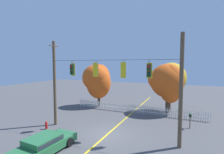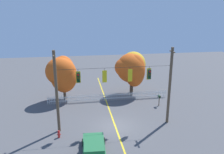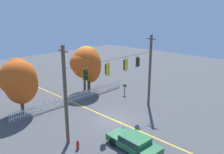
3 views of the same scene
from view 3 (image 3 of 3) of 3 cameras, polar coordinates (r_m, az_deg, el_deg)
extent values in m
plane|color=#4C4C4F|center=(23.37, 0.77, -10.74)|extent=(80.00, 80.00, 0.00)
cube|color=gold|center=(23.37, 0.77, -10.73)|extent=(0.16, 36.00, 0.01)
cylinder|color=brown|center=(18.37, -11.45, -4.83)|extent=(0.28, 0.28, 8.11)
cylinder|color=brown|center=(26.14, 9.37, 1.43)|extent=(0.28, 0.28, 8.11)
cube|color=brown|center=(17.46, -12.09, 6.33)|extent=(0.10, 1.10, 0.10)
cube|color=brown|center=(25.51, 9.73, 9.31)|extent=(0.10, 1.10, 0.10)
cylinder|color=black|center=(21.33, 0.84, 4.53)|extent=(11.14, 0.02, 0.02)
cylinder|color=black|center=(18.98, -6.59, 2.47)|extent=(0.03, 0.03, 0.36)
cube|color=yellow|center=(19.24, -6.78, 0.67)|extent=(0.43, 0.02, 1.14)
cube|color=black|center=(19.14, -6.53, 0.60)|extent=(0.30, 0.24, 0.92)
cylinder|color=red|center=(18.96, -6.30, 1.42)|extent=(0.20, 0.03, 0.20)
cube|color=black|center=(18.90, -6.22, 1.74)|extent=(0.22, 0.12, 0.06)
cylinder|color=#463B09|center=(19.04, -6.27, 0.53)|extent=(0.20, 0.03, 0.20)
cube|color=black|center=(18.97, -6.20, 0.84)|extent=(0.22, 0.12, 0.06)
cylinder|color=#073513|center=(19.12, -6.25, -0.36)|extent=(0.20, 0.03, 0.20)
cube|color=black|center=(19.05, -6.17, -0.05)|extent=(0.22, 0.12, 0.06)
cylinder|color=black|center=(20.60, -1.24, 3.68)|extent=(0.03, 0.03, 0.31)
cube|color=yellow|center=(20.66, -0.97, 1.90)|extent=(0.43, 0.02, 1.19)
cube|color=#1E3323|center=(20.75, -1.23, 1.96)|extent=(0.30, 0.24, 0.96)
cylinder|color=red|center=(20.77, -1.50, 2.88)|extent=(0.20, 0.03, 0.20)
cube|color=#1E3323|center=(20.77, -1.58, 3.21)|extent=(0.22, 0.12, 0.06)
cylinder|color=#463B09|center=(20.84, -1.49, 2.02)|extent=(0.20, 0.03, 0.20)
cube|color=#1E3323|center=(20.84, -1.58, 2.35)|extent=(0.22, 0.12, 0.06)
cylinder|color=#073513|center=(20.92, -1.48, 1.17)|extent=(0.20, 0.03, 0.20)
cube|color=#1E3323|center=(20.92, -1.57, 1.49)|extent=(0.22, 0.12, 0.06)
cylinder|color=black|center=(22.40, 3.35, 4.66)|extent=(0.03, 0.03, 0.30)
cube|color=yellow|center=(22.45, 3.57, 2.98)|extent=(0.43, 0.02, 1.25)
cube|color=black|center=(22.54, 3.32, 3.03)|extent=(0.30, 0.24, 1.01)
cylinder|color=red|center=(22.55, 3.07, 3.92)|extent=(0.20, 0.03, 0.20)
cube|color=black|center=(22.56, 2.99, 4.22)|extent=(0.22, 0.12, 0.06)
cylinder|color=#463B09|center=(22.62, 3.06, 3.08)|extent=(0.20, 0.03, 0.20)
cube|color=black|center=(22.63, 2.98, 3.39)|extent=(0.22, 0.12, 0.06)
cylinder|color=#073513|center=(22.70, 3.05, 2.26)|extent=(0.20, 0.03, 0.20)
cube|color=black|center=(22.70, 2.97, 2.56)|extent=(0.22, 0.12, 0.06)
cylinder|color=black|center=(23.93, 6.48, 5.24)|extent=(0.03, 0.03, 0.34)
cube|color=yellow|center=(24.13, 6.19, 3.78)|extent=(0.43, 0.02, 1.17)
cube|color=#1E3323|center=(24.05, 6.43, 3.73)|extent=(0.30, 0.24, 0.94)
cylinder|color=red|center=(23.91, 6.71, 4.42)|extent=(0.20, 0.03, 0.20)
cube|color=#1E3323|center=(23.86, 6.81, 4.68)|extent=(0.22, 0.12, 0.06)
cylinder|color=#463B09|center=(23.97, 6.69, 3.68)|extent=(0.20, 0.03, 0.20)
cube|color=#1E3323|center=(23.92, 6.78, 3.94)|extent=(0.22, 0.12, 0.06)
cylinder|color=#073513|center=(24.04, 6.67, 2.95)|extent=(0.20, 0.03, 0.20)
cube|color=#1E3323|center=(23.99, 6.76, 3.20)|extent=(0.22, 0.12, 0.06)
cube|color=silver|center=(24.73, -24.15, -9.29)|extent=(0.06, 0.04, 1.06)
cube|color=silver|center=(24.80, -23.67, -9.16)|extent=(0.06, 0.04, 1.06)
cube|color=silver|center=(24.88, -23.19, -9.04)|extent=(0.06, 0.04, 1.06)
cube|color=silver|center=(24.95, -22.71, -8.91)|extent=(0.06, 0.04, 1.06)
cube|color=silver|center=(25.03, -22.24, -8.78)|extent=(0.06, 0.04, 1.06)
cube|color=silver|center=(25.10, -21.77, -8.65)|extent=(0.06, 0.04, 1.06)
cube|color=silver|center=(25.18, -21.31, -8.52)|extent=(0.06, 0.04, 1.06)
cube|color=silver|center=(25.26, -20.84, -8.40)|extent=(0.06, 0.04, 1.06)
cube|color=silver|center=(25.35, -20.38, -8.27)|extent=(0.06, 0.04, 1.06)
cube|color=silver|center=(25.43, -19.93, -8.14)|extent=(0.06, 0.04, 1.06)
cube|color=silver|center=(25.52, -19.48, -8.02)|extent=(0.06, 0.04, 1.06)
cube|color=silver|center=(25.61, -19.03, -7.89)|extent=(0.06, 0.04, 1.06)
cube|color=silver|center=(25.70, -18.58, -7.77)|extent=(0.06, 0.04, 1.06)
cube|color=silver|center=(25.79, -18.14, -7.64)|extent=(0.06, 0.04, 1.06)
cube|color=silver|center=(25.88, -17.70, -7.52)|extent=(0.06, 0.04, 1.06)
cube|color=silver|center=(25.97, -17.27, -7.39)|extent=(0.06, 0.04, 1.06)
cube|color=silver|center=(26.07, -16.83, -7.27)|extent=(0.06, 0.04, 1.06)
cube|color=silver|center=(26.17, -16.41, -7.14)|extent=(0.06, 0.04, 1.06)
cube|color=silver|center=(26.27, -15.98, -7.02)|extent=(0.06, 0.04, 1.06)
cube|color=silver|center=(26.37, -15.56, -6.90)|extent=(0.06, 0.04, 1.06)
cube|color=silver|center=(26.47, -15.14, -6.78)|extent=(0.06, 0.04, 1.06)
cube|color=silver|center=(26.57, -14.73, -6.66)|extent=(0.06, 0.04, 1.06)
cube|color=silver|center=(26.68, -14.31, -6.54)|extent=(0.06, 0.04, 1.06)
cube|color=silver|center=(26.79, -13.91, -6.42)|extent=(0.06, 0.04, 1.06)
cube|color=silver|center=(26.90, -13.50, -6.30)|extent=(0.06, 0.04, 1.06)
cube|color=silver|center=(27.00, -13.10, -6.18)|extent=(0.06, 0.04, 1.06)
cube|color=silver|center=(27.12, -12.70, -6.06)|extent=(0.06, 0.04, 1.06)
cube|color=silver|center=(27.23, -12.31, -5.94)|extent=(0.06, 0.04, 1.06)
cube|color=silver|center=(27.34, -11.92, -5.83)|extent=(0.06, 0.04, 1.06)
cube|color=silver|center=(27.46, -11.53, -5.71)|extent=(0.06, 0.04, 1.06)
cube|color=silver|center=(27.57, -11.15, -5.60)|extent=(0.06, 0.04, 1.06)
cube|color=silver|center=(27.69, -10.77, -5.48)|extent=(0.06, 0.04, 1.06)
cube|color=silver|center=(27.81, -10.39, -5.37)|extent=(0.06, 0.04, 1.06)
cube|color=silver|center=(27.93, -10.02, -5.26)|extent=(0.06, 0.04, 1.06)
cube|color=silver|center=(28.05, -9.65, -5.14)|extent=(0.06, 0.04, 1.06)
cube|color=silver|center=(28.18, -9.28, -5.03)|extent=(0.06, 0.04, 1.06)
cube|color=silver|center=(28.30, -8.92, -4.92)|extent=(0.06, 0.04, 1.06)
cube|color=silver|center=(28.43, -8.56, -4.81)|extent=(0.06, 0.04, 1.06)
cube|color=silver|center=(28.55, -8.20, -4.70)|extent=(0.06, 0.04, 1.06)
cube|color=silver|center=(28.68, -7.85, -4.60)|extent=(0.06, 0.04, 1.06)
cube|color=silver|center=(28.81, -7.50, -4.49)|extent=(0.06, 0.04, 1.06)
cube|color=silver|center=(28.94, -7.15, -4.38)|extent=(0.06, 0.04, 1.06)
cube|color=silver|center=(29.07, -6.80, -4.28)|extent=(0.06, 0.04, 1.06)
cube|color=silver|center=(29.20, -6.46, -4.17)|extent=(0.06, 0.04, 1.06)
cube|color=silver|center=(29.34, -6.13, -4.07)|extent=(0.06, 0.04, 1.06)
cube|color=silver|center=(29.47, -5.79, -3.96)|extent=(0.06, 0.04, 1.06)
cube|color=silver|center=(29.61, -5.46, -3.86)|extent=(0.06, 0.04, 1.06)
cube|color=silver|center=(29.74, -5.13, -3.76)|extent=(0.06, 0.04, 1.06)
cube|color=silver|center=(29.88, -4.81, -3.66)|extent=(0.06, 0.04, 1.06)
cube|color=silver|center=(30.02, -4.49, -3.56)|extent=(0.06, 0.04, 1.06)
cube|color=silver|center=(30.16, -4.17, -3.46)|extent=(0.06, 0.04, 1.06)
cube|color=silver|center=(30.30, -3.85, -3.36)|extent=(0.06, 0.04, 1.06)
cube|color=silver|center=(30.44, -3.54, -3.26)|extent=(0.06, 0.04, 1.06)
cube|color=silver|center=(30.59, -3.23, -3.17)|extent=(0.06, 0.04, 1.06)
cube|color=silver|center=(30.73, -2.92, -3.07)|extent=(0.06, 0.04, 1.06)
cube|color=silver|center=(30.88, -2.62, -2.97)|extent=(0.06, 0.04, 1.06)
cube|color=silver|center=(31.02, -2.32, -2.88)|extent=(0.06, 0.04, 1.06)
cube|color=silver|center=(31.17, -2.02, -2.79)|extent=(0.06, 0.04, 1.06)
cube|color=silver|center=(31.32, -1.72, -2.69)|extent=(0.06, 0.04, 1.06)
cube|color=silver|center=(31.46, -1.43, -2.60)|extent=(0.06, 0.04, 1.06)
cube|color=silver|center=(31.61, -1.14, -2.51)|extent=(0.06, 0.04, 1.06)
cube|color=silver|center=(31.76, -0.85, -2.42)|extent=(0.06, 0.04, 1.06)
cube|color=silver|center=(31.91, -0.57, -2.33)|extent=(0.06, 0.04, 1.06)
cube|color=silver|center=(32.07, -0.29, -2.24)|extent=(0.06, 0.04, 1.06)
cube|color=silver|center=(32.22, -0.01, -2.15)|extent=(0.06, 0.04, 1.06)
cube|color=silver|center=(32.37, 0.27, -2.07)|extent=(0.06, 0.04, 1.06)
cube|color=silver|center=(32.53, 0.54, -1.98)|extent=(0.06, 0.04, 1.06)
cube|color=silver|center=(32.68, 0.81, -1.89)|extent=(0.06, 0.04, 1.06)
cube|color=silver|center=(32.84, 1.08, -1.81)|extent=(0.06, 0.04, 1.06)
cube|color=silver|center=(33.00, 1.35, -1.73)|extent=(0.06, 0.04, 1.06)
cube|color=silver|center=(33.15, 1.61, -1.64)|extent=(0.06, 0.04, 1.06)
cube|color=silver|center=(33.31, 1.87, -1.56)|extent=(0.06, 0.04, 1.06)
cube|color=silver|center=(28.34, -9.12, -5.37)|extent=(15.92, 0.03, 0.08)
cube|color=silver|center=(28.18, -9.16, -4.52)|extent=(15.92, 0.03, 0.08)
cylinder|color=brown|center=(26.64, -21.36, -6.17)|extent=(0.37, 0.37, 1.95)
ellipsoid|color=#DB5619|center=(25.71, -21.62, -1.28)|extent=(3.52, 3.28, 4.59)
ellipsoid|color=#DB5619|center=(26.06, -22.28, -0.23)|extent=(3.09, 2.55, 4.31)
ellipsoid|color=#DB5619|center=(25.19, -22.31, -0.16)|extent=(3.83, 3.12, 3.66)
cylinder|color=#473828|center=(31.27, -5.76, -1.69)|extent=(0.40, 0.40, 2.22)
ellipsoid|color=#DB5619|center=(30.75, -5.24, 2.87)|extent=(2.88, 2.56, 4.62)
ellipsoid|color=#DB5619|center=(30.67, -6.41, 3.40)|extent=(4.00, 3.84, 4.12)
ellipsoid|color=#DB5619|center=(30.50, -6.81, 3.51)|extent=(4.00, 3.65, 3.06)
cylinder|color=brown|center=(32.09, -6.81, -0.73)|extent=(0.33, 0.33, 2.79)
ellipsoid|color=gold|center=(31.25, -7.34, 3.13)|extent=(3.02, 2.90, 3.49)
ellipsoid|color=gold|center=(31.27, -6.37, 4.27)|extent=(3.53, 3.30, 3.73)
cube|color=#286B3D|center=(18.92, 5.30, -16.10)|extent=(2.09, 4.61, 0.55)
cube|color=#286B3D|center=(18.59, 5.69, -15.00)|extent=(1.74, 2.26, 0.42)
cube|color=#232D38|center=(18.59, 5.69, -15.00)|extent=(1.77, 2.17, 0.27)
cylinder|color=black|center=(19.26, 0.17, -15.86)|extent=(0.22, 0.65, 0.64)
cylinder|color=black|center=(20.38, 4.08, -13.99)|extent=(0.22, 0.65, 0.64)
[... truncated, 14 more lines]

